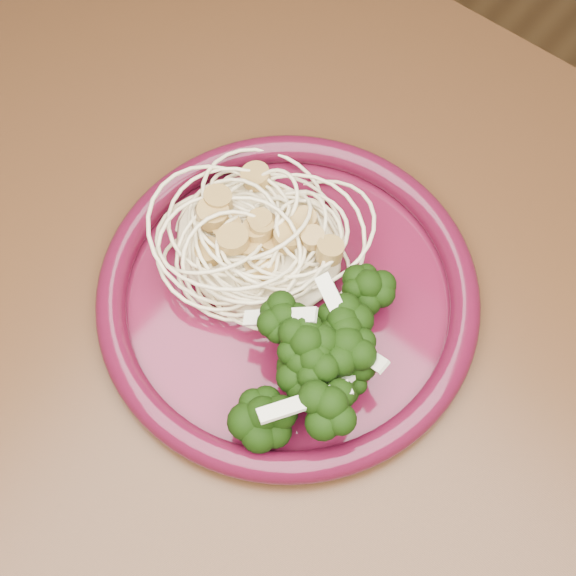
# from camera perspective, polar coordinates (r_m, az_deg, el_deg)

# --- Properties ---
(dining_table) EXTENTS (1.20, 0.80, 0.75)m
(dining_table) POSITION_cam_1_polar(r_m,az_deg,el_deg) (0.68, -4.00, -8.03)
(dining_table) COLOR #472814
(dining_table) RESTS_ON ground
(dinner_plate) EXTENTS (0.37, 0.37, 0.02)m
(dinner_plate) POSITION_cam_1_polar(r_m,az_deg,el_deg) (0.59, 0.00, -0.42)
(dinner_plate) COLOR #490C1F
(dinner_plate) RESTS_ON dining_table
(spaghetti_pile) EXTENTS (0.17, 0.16, 0.03)m
(spaghetti_pile) POSITION_cam_1_polar(r_m,az_deg,el_deg) (0.60, -2.16, 3.49)
(spaghetti_pile) COLOR beige
(spaghetti_pile) RESTS_ON dinner_plate
(scallop_cluster) EXTENTS (0.16, 0.16, 0.04)m
(scallop_cluster) POSITION_cam_1_polar(r_m,az_deg,el_deg) (0.57, -2.28, 5.29)
(scallop_cluster) COLOR #AF8B47
(scallop_cluster) RESTS_ON spaghetti_pile
(broccoli_pile) EXTENTS (0.13, 0.16, 0.05)m
(broccoli_pile) POSITION_cam_1_polar(r_m,az_deg,el_deg) (0.55, 2.87, -4.07)
(broccoli_pile) COLOR black
(broccoli_pile) RESTS_ON dinner_plate
(onion_garnish) EXTENTS (0.09, 0.11, 0.06)m
(onion_garnish) POSITION_cam_1_polar(r_m,az_deg,el_deg) (0.52, 3.02, -2.78)
(onion_garnish) COLOR beige
(onion_garnish) RESTS_ON broccoli_pile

